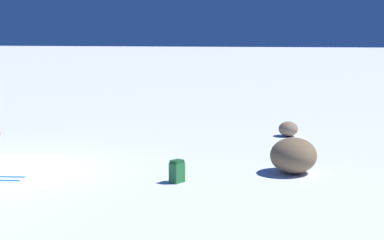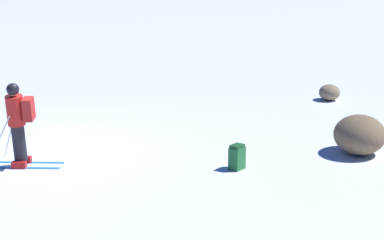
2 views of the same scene
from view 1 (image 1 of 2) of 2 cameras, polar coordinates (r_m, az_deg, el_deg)
ground_plane at (r=15.96m, az=-15.99°, el=-4.29°), size 300.00×300.00×0.00m
spare_backpack at (r=14.02m, az=-1.34°, el=-4.60°), size 0.37×0.33×0.50m
exposed_boulder_0 at (r=20.57m, az=8.56°, el=-0.78°), size 0.72×0.62×0.47m
exposed_boulder_1 at (r=15.12m, az=9.01°, el=-3.13°), size 1.28×1.09×0.83m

